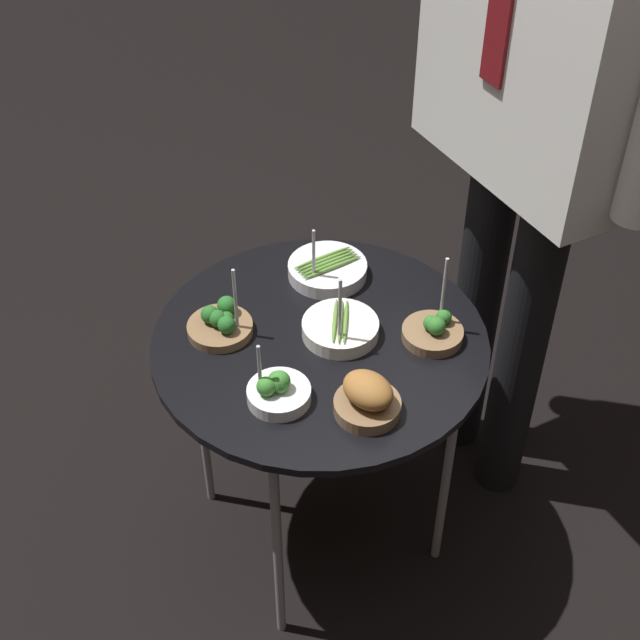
% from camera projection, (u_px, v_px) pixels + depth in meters
% --- Properties ---
extents(ground_plane, '(8.00, 8.00, 0.00)m').
position_uv_depth(ground_plane, '(320.00, 524.00, 2.20)').
color(ground_plane, black).
extents(serving_cart, '(0.68, 0.68, 0.62)m').
position_uv_depth(serving_cart, '(320.00, 354.00, 1.82)').
color(serving_cart, black).
rests_on(serving_cart, ground_plane).
extents(bowl_asparagus_back_right, '(0.17, 0.17, 0.15)m').
position_uv_depth(bowl_asparagus_back_right, '(327.00, 269.00, 1.93)').
color(bowl_asparagus_back_right, silver).
rests_on(bowl_asparagus_back_right, serving_cart).
extents(bowl_broccoli_back_left, '(0.13, 0.13, 0.16)m').
position_uv_depth(bowl_broccoli_back_left, '(221.00, 323.00, 1.79)').
color(bowl_broccoli_back_left, brown).
rests_on(bowl_broccoli_back_left, serving_cart).
extents(bowl_asparagus_front_right, '(0.16, 0.16, 0.17)m').
position_uv_depth(bowl_asparagus_front_right, '(340.00, 328.00, 1.79)').
color(bowl_asparagus_front_right, silver).
rests_on(bowl_asparagus_front_right, serving_cart).
extents(bowl_broccoli_mid_left, '(0.12, 0.12, 0.14)m').
position_uv_depth(bowl_broccoli_mid_left, '(278.00, 391.00, 1.65)').
color(bowl_broccoli_mid_left, silver).
rests_on(bowl_broccoli_mid_left, serving_cart).
extents(bowl_roast_front_center, '(0.12, 0.12, 0.09)m').
position_uv_depth(bowl_roast_front_center, '(368.00, 398.00, 1.62)').
color(bowl_roast_front_center, brown).
rests_on(bowl_roast_front_center, serving_cart).
extents(bowl_broccoli_mid_right, '(0.12, 0.12, 0.18)m').
position_uv_depth(bowl_broccoli_mid_right, '(434.00, 331.00, 1.78)').
color(bowl_broccoli_mid_right, brown).
rests_on(bowl_broccoli_mid_right, serving_cart).
extents(waiter_figure, '(0.66, 0.25, 1.78)m').
position_uv_depth(waiter_figure, '(547.00, 51.00, 1.63)').
color(waiter_figure, black).
rests_on(waiter_figure, ground_plane).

